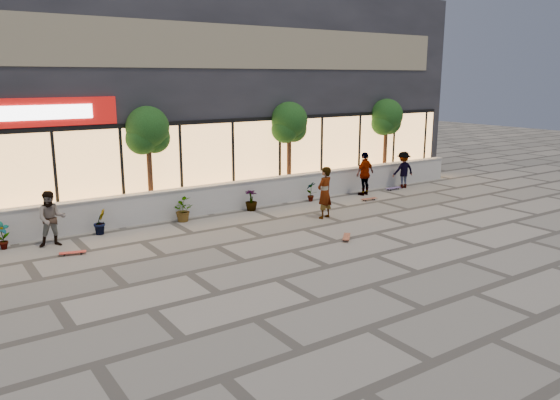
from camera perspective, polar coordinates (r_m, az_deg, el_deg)
ground at (r=15.57m, az=9.77°, el=-5.73°), size 80.00×80.00×0.00m
planter_wall at (r=20.85m, az=-3.58°, el=0.63°), size 22.00×0.42×1.04m
retail_building at (r=25.27m, az=-10.18°, el=11.09°), size 24.00×9.17×8.50m
shrub_a at (r=17.69m, az=-27.03°, el=-3.36°), size 0.43×0.29×0.81m
shrub_b at (r=18.20m, az=-18.30°, el=-2.17°), size 0.57×0.57×0.81m
shrub_c at (r=19.10m, az=-10.23°, el=-1.03°), size 0.68×0.77×0.81m
shrub_d at (r=20.36m, az=-3.03°, el=0.00°), size 0.64×0.64×0.81m
shrub_e at (r=21.90m, az=3.25°, el=0.91°), size 0.46×0.35×0.81m
tree_midwest at (r=19.60m, az=-13.64°, el=6.82°), size 1.60×1.50×3.92m
tree_mideast at (r=22.41m, az=0.97°, el=7.87°), size 1.60×1.50×3.92m
tree_east at (r=25.96m, az=11.06°, el=8.30°), size 1.60×1.50×3.92m
skater_center at (r=19.20m, az=4.69°, el=0.78°), size 0.76×0.60×1.84m
skater_left at (r=17.30m, az=-22.77°, el=-1.82°), size 0.91×0.77×1.66m
skater_right_near at (r=23.23m, az=8.86°, el=2.74°), size 1.14×0.64×1.83m
skater_right_far at (r=25.09m, az=12.75°, el=3.09°), size 1.14×0.75×1.64m
skateboard_center at (r=16.95m, az=6.96°, el=-3.83°), size 0.69×0.70×0.09m
skateboard_left at (r=16.44m, az=-20.85°, el=-5.15°), size 0.74×0.37×0.09m
skateboard_right_near at (r=22.35m, az=9.29°, el=0.13°), size 0.74×0.25×0.09m
skateboard_right_far at (r=24.67m, az=11.76°, el=1.23°), size 0.80×0.21×0.10m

